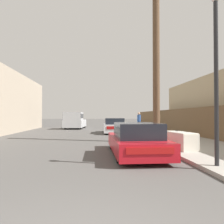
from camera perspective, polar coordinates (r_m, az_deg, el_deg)
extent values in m
cube|color=#9E998E|center=(25.89, 6.71, -4.22)|extent=(4.20, 63.00, 0.12)
cube|color=silver|center=(9.75, 17.18, -7.16)|extent=(0.96, 1.88, 0.68)
cube|color=white|center=(9.72, 17.17, -5.09)|extent=(0.92, 1.81, 0.03)
cube|color=#333335|center=(10.30, 16.51, -4.71)|extent=(0.06, 0.20, 0.02)
cube|color=gray|center=(9.97, 16.33, -4.89)|extent=(0.71, 0.18, 0.01)
cube|color=gray|center=(9.49, 18.00, -5.08)|extent=(0.71, 0.18, 0.01)
cube|color=red|center=(8.63, 6.06, -8.25)|extent=(1.79, 4.62, 0.55)
cube|color=black|center=(8.17, 6.59, -4.80)|extent=(1.54, 2.22, 0.55)
cube|color=#B21414|center=(6.37, 9.96, -9.96)|extent=(1.39, 0.03, 0.19)
cylinder|color=black|center=(9.95, 0.11, -7.82)|extent=(0.20, 0.66, 0.66)
cylinder|color=black|center=(10.19, 8.86, -7.65)|extent=(0.20, 0.66, 0.66)
cylinder|color=black|center=(7.13, 2.01, -10.54)|extent=(0.20, 0.66, 0.66)
cylinder|color=black|center=(7.46, 14.05, -10.08)|extent=(0.20, 0.66, 0.66)
cube|color=silver|center=(19.23, 0.55, -4.13)|extent=(1.98, 4.46, 0.66)
cube|color=black|center=(19.03, 0.58, -2.40)|extent=(1.65, 2.52, 0.52)
cube|color=#B21414|center=(17.01, 0.97, -4.15)|extent=(1.42, 0.08, 0.23)
cylinder|color=black|center=(20.57, -1.87, -4.37)|extent=(0.22, 0.62, 0.61)
cylinder|color=black|center=(20.65, 2.55, -4.36)|extent=(0.22, 0.62, 0.61)
cylinder|color=black|center=(17.85, -1.75, -4.88)|extent=(0.22, 0.62, 0.61)
cylinder|color=black|center=(17.94, 3.33, -4.86)|extent=(0.22, 0.62, 0.61)
cube|color=silver|center=(26.66, -9.53, -2.94)|extent=(2.41, 5.52, 0.84)
cube|color=silver|center=(25.18, -10.04, -1.07)|extent=(2.09, 2.55, 0.89)
cube|color=black|center=(25.18, -10.04, -1.02)|extent=(2.13, 2.50, 0.49)
cylinder|color=black|center=(24.89, -8.13, -3.60)|extent=(0.31, 0.78, 0.76)
cylinder|color=black|center=(25.17, -12.08, -3.56)|extent=(0.31, 0.78, 0.76)
cylinder|color=black|center=(28.21, -7.27, -3.30)|extent=(0.31, 0.78, 0.76)
cylinder|color=black|center=(28.46, -10.77, -3.27)|extent=(0.31, 0.78, 0.76)
cylinder|color=brown|center=(13.04, 11.47, 13.39)|extent=(0.39, 0.39, 9.26)
cylinder|color=#232326|center=(6.84, 25.58, 6.85)|extent=(0.12, 0.12, 4.63)
cube|color=brown|center=(19.83, 16.14, -2.14)|extent=(0.08, 31.11, 1.97)
cylinder|color=#282D42|center=(21.15, 7.06, -3.65)|extent=(0.28, 0.28, 0.83)
cylinder|color=#2D5193|center=(21.13, 7.05, -1.63)|extent=(0.34, 0.34, 0.66)
sphere|color=tan|center=(21.13, 7.05, -0.40)|extent=(0.25, 0.25, 0.25)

